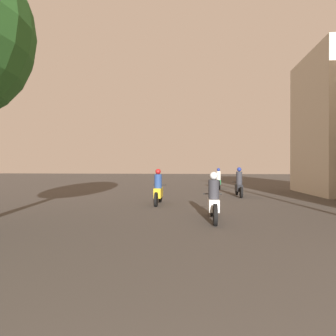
{
  "coord_description": "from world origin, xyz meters",
  "views": [
    {
      "loc": [
        -0.31,
        0.42,
        1.64
      ],
      "look_at": [
        -2.14,
        18.33,
        1.55
      ],
      "focal_mm": 28.0,
      "sensor_mm": 36.0,
      "label": 1
    }
  ],
  "objects_px": {
    "motorcycle_white": "(214,201)",
    "motorcycle_yellow": "(158,190)",
    "motorcycle_black": "(239,185)",
    "motorcycle_green": "(218,180)"
  },
  "relations": [
    {
      "from": "motorcycle_green",
      "to": "motorcycle_white",
      "type": "bearing_deg",
      "value": -94.56
    },
    {
      "from": "motorcycle_black",
      "to": "motorcycle_green",
      "type": "height_order",
      "value": "motorcycle_black"
    },
    {
      "from": "motorcycle_yellow",
      "to": "motorcycle_black",
      "type": "bearing_deg",
      "value": 42.75
    },
    {
      "from": "motorcycle_white",
      "to": "motorcycle_yellow",
      "type": "xyz_separation_m",
      "value": [
        -2.15,
        3.26,
        0.02
      ]
    },
    {
      "from": "motorcycle_white",
      "to": "motorcycle_black",
      "type": "xyz_separation_m",
      "value": [
        1.86,
        6.73,
        0.04
      ]
    },
    {
      "from": "motorcycle_black",
      "to": "motorcycle_green",
      "type": "bearing_deg",
      "value": 89.73
    },
    {
      "from": "motorcycle_white",
      "to": "motorcycle_yellow",
      "type": "relative_size",
      "value": 1.0
    },
    {
      "from": "motorcycle_white",
      "to": "motorcycle_green",
      "type": "distance_m",
      "value": 11.76
    },
    {
      "from": "motorcycle_white",
      "to": "motorcycle_green",
      "type": "relative_size",
      "value": 0.97
    },
    {
      "from": "motorcycle_black",
      "to": "motorcycle_green",
      "type": "distance_m",
      "value": 5.01
    }
  ]
}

